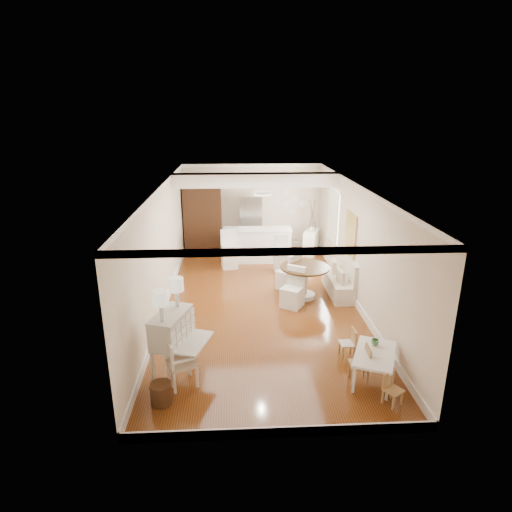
{
  "coord_description": "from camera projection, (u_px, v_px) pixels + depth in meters",
  "views": [
    {
      "loc": [
        -0.61,
        -9.35,
        4.33
      ],
      "look_at": [
        -0.09,
        0.3,
        1.1
      ],
      "focal_mm": 30.0,
      "sensor_mm": 36.0,
      "label": 1
    }
  ],
  "objects": [
    {
      "name": "gustavian_armchair",
      "position": [
        182.0,
        362.0,
        7.06
      ],
      "size": [
        0.65,
        0.65,
        0.86
      ],
      "primitive_type": "cube",
      "rotation": [
        0.0,
        0.0,
        1.98
      ],
      "color": "white",
      "rests_on": "ground"
    },
    {
      "name": "secretary_bureau",
      "position": [
        172.0,
        343.0,
        7.34
      ],
      "size": [
        1.14,
        1.15,
        1.15
      ],
      "primitive_type": "cube",
      "rotation": [
        0.0,
        0.0,
        -0.31
      ],
      "color": "silver",
      "rests_on": "ground"
    },
    {
      "name": "breakfast_counter",
      "position": [
        257.0,
        245.0,
        13.04
      ],
      "size": [
        2.05,
        0.65,
        1.03
      ],
      "primitive_type": "cube",
      "color": "white",
      "rests_on": "ground"
    },
    {
      "name": "slip_chair_far",
      "position": [
        288.0,
        271.0,
        10.94
      ],
      "size": [
        0.67,
        0.67,
        0.98
      ],
      "primitive_type": "cube",
      "rotation": [
        0.0,
        0.0,
        -2.4
      ],
      "color": "silver",
      "rests_on": "ground"
    },
    {
      "name": "branch_vase",
      "position": [
        311.0,
        228.0,
        13.55
      ],
      "size": [
        0.21,
        0.21,
        0.17
      ],
      "primitive_type": "imported",
      "rotation": [
        0.0,
        0.0,
        0.4
      ],
      "color": "white",
      "rests_on": "sideboard"
    },
    {
      "name": "fridge",
      "position": [
        262.0,
        224.0,
        13.92
      ],
      "size": [
        0.75,
        0.65,
        1.8
      ],
      "primitive_type": "imported",
      "color": "silver",
      "rests_on": "ground"
    },
    {
      "name": "sideboard",
      "position": [
        311.0,
        242.0,
        13.73
      ],
      "size": [
        0.66,
        0.9,
        0.79
      ],
      "primitive_type": "cube",
      "rotation": [
        0.0,
        0.0,
        -0.4
      ],
      "color": "white",
      "rests_on": "ground"
    },
    {
      "name": "dining_table",
      "position": [
        304.0,
        282.0,
        10.45
      ],
      "size": [
        1.23,
        1.23,
        0.81
      ],
      "primitive_type": "cylinder",
      "rotation": [
        0.0,
        0.0,
        0.03
      ],
      "color": "#412A15",
      "rests_on": "ground"
    },
    {
      "name": "pantry_cabinet",
      "position": [
        203.0,
        217.0,
        13.77
      ],
      "size": [
        1.2,
        0.6,
        2.3
      ],
      "primitive_type": "cube",
      "color": "#381E11",
      "rests_on": "ground"
    },
    {
      "name": "kids_chair_a",
      "position": [
        359.0,
        364.0,
        7.19
      ],
      "size": [
        0.33,
        0.33,
        0.65
      ],
      "primitive_type": "cube",
      "rotation": [
        0.0,
        0.0,
        -1.61
      ],
      "color": "#A7804C",
      "rests_on": "ground"
    },
    {
      "name": "bar_stool_left",
      "position": [
        229.0,
        249.0,
        12.46
      ],
      "size": [
        0.51,
        0.51,
        1.12
      ],
      "primitive_type": "cube",
      "rotation": [
        0.0,
        0.0,
        0.16
      ],
      "color": "white",
      "rests_on": "ground"
    },
    {
      "name": "banquette",
      "position": [
        339.0,
        275.0,
        10.68
      ],
      "size": [
        0.52,
        1.6,
        0.98
      ],
      "primitive_type": "cube",
      "color": "silver",
      "rests_on": "ground"
    },
    {
      "name": "pencil_cup",
      "position": [
        375.0,
        342.0,
        7.38
      ],
      "size": [
        0.13,
        0.13,
        0.1
      ],
      "primitive_type": "imported",
      "rotation": [
        0.0,
        0.0,
        0.01
      ],
      "color": "#528D54",
      "rests_on": "kids_table"
    },
    {
      "name": "wicker_basket",
      "position": [
        161.0,
        393.0,
        6.68
      ],
      "size": [
        0.36,
        0.36,
        0.34
      ],
      "primitive_type": "cylinder",
      "rotation": [
        0.0,
        0.0,
        -0.05
      ],
      "color": "#492B16",
      "rests_on": "ground"
    },
    {
      "name": "kids_chair_b",
      "position": [
        347.0,
        343.0,
        7.93
      ],
      "size": [
        0.29,
        0.29,
        0.56
      ],
      "primitive_type": "cube",
      "rotation": [
        0.0,
        0.0,
        -1.51
      ],
      "color": "tan",
      "rests_on": "ground"
    },
    {
      "name": "slip_chair_near",
      "position": [
        293.0,
        288.0,
        9.95
      ],
      "size": [
        0.63,
        0.64,
        0.95
      ],
      "primitive_type": "cube",
      "rotation": [
        0.0,
        0.0,
        -0.55
      ],
      "color": "white",
      "rests_on": "ground"
    },
    {
      "name": "bar_stool_right",
      "position": [
        281.0,
        253.0,
        12.25
      ],
      "size": [
        0.42,
        0.42,
        1.04
      ],
      "primitive_type": "cube",
      "rotation": [
        0.0,
        0.0,
        -0.0
      ],
      "color": "silver",
      "rests_on": "ground"
    },
    {
      "name": "room",
      "position": [
        262.0,
        220.0,
        9.94
      ],
      "size": [
        9.0,
        9.04,
        2.82
      ],
      "color": "brown",
      "rests_on": "ground"
    },
    {
      "name": "kids_chair_c",
      "position": [
        393.0,
        390.0,
        6.62
      ],
      "size": [
        0.35,
        0.35,
        0.53
      ],
      "primitive_type": "cube",
      "rotation": [
        0.0,
        0.0,
        0.56
      ],
      "color": "tan",
      "rests_on": "ground"
    },
    {
      "name": "kids_table",
      "position": [
        374.0,
        366.0,
        7.23
      ],
      "size": [
        0.99,
        1.21,
        0.52
      ],
      "primitive_type": "cube",
      "rotation": [
        0.0,
        0.0,
        -0.41
      ],
      "color": "white",
      "rests_on": "ground"
    }
  ]
}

